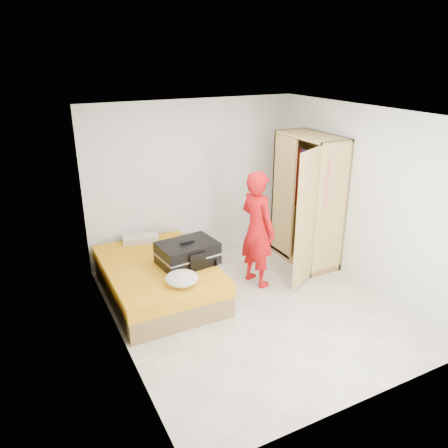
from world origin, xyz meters
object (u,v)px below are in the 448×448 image
bed (159,279)px  suitcase (188,253)px  wardrobe (307,205)px  round_cushion (182,278)px  person (257,229)px

bed → suitcase: 0.59m
bed → wardrobe: size_ratio=0.96×
suitcase → round_cushion: (-0.29, -0.51, -0.07)m
wardrobe → round_cushion: (-2.42, -0.64, -0.42)m
wardrobe → round_cushion: 2.54m
bed → person: (1.43, -0.31, 0.62)m
suitcase → bed: bearing=147.6°
person → bed: bearing=66.2°
wardrobe → suitcase: size_ratio=2.45×
person → wardrobe: bearing=-88.2°
person → suitcase: (-1.05, 0.12, -0.21)m
wardrobe → round_cushion: size_ratio=4.96×
bed → suitcase: bearing=-26.4°
bed → suitcase: (0.38, -0.19, 0.40)m
person → round_cushion: 1.43m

